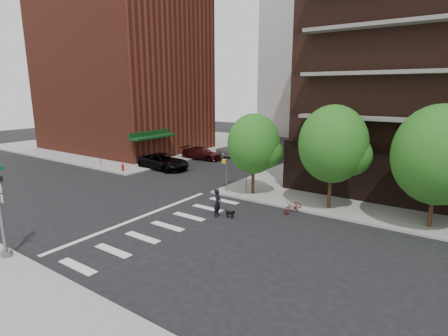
{
  "coord_description": "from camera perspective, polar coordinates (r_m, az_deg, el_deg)",
  "views": [
    {
      "loc": [
        17.05,
        -14.33,
        8.04
      ],
      "look_at": [
        3.0,
        6.0,
        2.5
      ],
      "focal_mm": 28.0,
      "sensor_mm": 36.0,
      "label": 1
    }
  ],
  "objects": [
    {
      "name": "dog_walker",
      "position": [
        22.64,
        -1.05,
        -5.71
      ],
      "size": [
        0.77,
        0.62,
        1.83
      ],
      "primitive_type": "imported",
      "rotation": [
        0.0,
        0.0,
        1.88
      ],
      "color": "black",
      "rests_on": "ground"
    },
    {
      "name": "fire_hydrant",
      "position": [
        36.12,
        -16.21,
        0.16
      ],
      "size": [
        0.24,
        0.24,
        0.73
      ],
      "color": "#A50C0C",
      "rests_on": "sidewalk_nw"
    },
    {
      "name": "tree_b",
      "position": [
        24.14,
        17.34,
        3.74
      ],
      "size": [
        4.5,
        4.5,
        6.65
      ],
      "color": "#301E11",
      "rests_on": "sidewalk_ne"
    },
    {
      "name": "ground",
      "position": [
        23.68,
        -14.51,
        -7.64
      ],
      "size": [
        120.0,
        120.0,
        0.0
      ],
      "primitive_type": "plane",
      "color": "black",
      "rests_on": "ground"
    },
    {
      "name": "tree_a",
      "position": [
        26.6,
        4.85,
        3.95
      ],
      "size": [
        4.0,
        4.0,
        5.9
      ],
      "color": "#301E11",
      "rests_on": "sidewalk_ne"
    },
    {
      "name": "traffic_signal",
      "position": [
        19.55,
        -32.74,
        -5.29
      ],
      "size": [
        0.9,
        0.75,
        6.0
      ],
      "color": "slate",
      "rests_on": "sidewalk_s"
    },
    {
      "name": "crosswalk",
      "position": [
        22.14,
        -10.71,
        -8.88
      ],
      "size": [
        3.85,
        13.0,
        0.01
      ],
      "color": "silver",
      "rests_on": "ground"
    },
    {
      "name": "parked_car_black",
      "position": [
        36.62,
        -9.85,
        1.06
      ],
      "size": [
        2.97,
        5.94,
        1.62
      ],
      "primitive_type": "imported",
      "rotation": [
        0.0,
        0.0,
        1.52
      ],
      "color": "black",
      "rests_on": "ground"
    },
    {
      "name": "parked_car_silver",
      "position": [
        42.07,
        1.65,
        2.6
      ],
      "size": [
        1.94,
        4.44,
        1.42
      ],
      "primitive_type": "imported",
      "rotation": [
        0.0,
        0.0,
        1.68
      ],
      "color": "silver",
      "rests_on": "ground"
    },
    {
      "name": "scooter",
      "position": [
        23.85,
        11.22,
        -6.19
      ],
      "size": [
        1.0,
        1.77,
        0.88
      ],
      "primitive_type": "imported",
      "rotation": [
        0.0,
        0.0,
        -0.26
      ],
      "color": "maroon",
      "rests_on": "ground"
    },
    {
      "name": "sidewalk_nw",
      "position": [
        56.75,
        -12.94,
        4.25
      ],
      "size": [
        31.0,
        33.0,
        0.15
      ],
      "primitive_type": "cube",
      "color": "gray",
      "rests_on": "ground"
    },
    {
      "name": "dog",
      "position": [
        22.54,
        1.05,
        -7.36
      ],
      "size": [
        0.62,
        0.19,
        0.53
      ],
      "rotation": [
        0.0,
        0.0,
        0.05
      ],
      "color": "black",
      "rests_on": "ground"
    },
    {
      "name": "midrise_nw",
      "position": [
        50.74,
        -16.25,
        14.53
      ],
      "size": [
        21.4,
        15.5,
        20.0
      ],
      "color": "maroon",
      "rests_on": "sidewalk_nw"
    },
    {
      "name": "tree_c",
      "position": [
        23.13,
        31.6,
        1.81
      ],
      "size": [
        5.0,
        5.0,
        6.8
      ],
      "color": "#301E11",
      "rests_on": "sidewalk_ne"
    },
    {
      "name": "pedestrian_signal",
      "position": [
        27.39,
        1.11,
        -0.42
      ],
      "size": [
        2.18,
        0.67,
        2.6
      ],
      "color": "slate",
      "rests_on": "sidewalk_ne"
    },
    {
      "name": "parked_car_maroon",
      "position": [
        41.35,
        -3.64,
        2.42
      ],
      "size": [
        2.53,
        5.17,
        1.45
      ],
      "primitive_type": "imported",
      "rotation": [
        0.0,
        0.0,
        1.67
      ],
      "color": "#3A0E0E",
      "rests_on": "ground"
    },
    {
      "name": "parking_meter",
      "position": [
        38.78,
        -19.53,
        1.38
      ],
      "size": [
        0.1,
        0.08,
        1.32
      ],
      "color": "black",
      "rests_on": "sidewalk_nw"
    }
  ]
}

